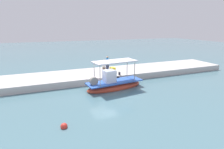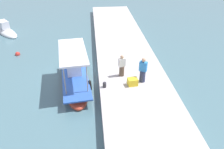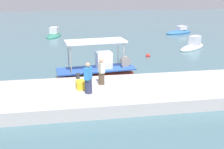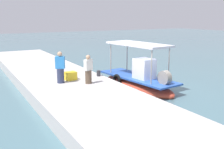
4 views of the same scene
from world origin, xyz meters
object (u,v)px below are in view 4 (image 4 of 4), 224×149
object	(u,v)px
main_fishing_boat	(138,81)
mooring_bollard	(99,73)
cargo_crate	(71,76)
fisherman_near_bollard	(88,71)
fisherman_by_crate	(60,69)

from	to	relation	value
main_fishing_boat	mooring_bollard	world-z (taller)	main_fishing_boat
mooring_bollard	cargo_crate	bearing A→B (deg)	-87.49
main_fishing_boat	cargo_crate	size ratio (longest dim) A/B	9.49
fisherman_near_bollard	cargo_crate	xyz separation A→B (m)	(-1.31, -0.57, -0.49)
fisherman_by_crate	fisherman_near_bollard	bearing A→B (deg)	55.41
fisherman_by_crate	cargo_crate	xyz separation A→B (m)	(-0.40, 0.74, -0.57)
main_fishing_boat	fisherman_near_bollard	size ratio (longest dim) A/B	3.75
main_fishing_boat	fisherman_by_crate	xyz separation A→B (m)	(-1.01, -4.68, 1.05)
main_fishing_boat	mooring_bollard	size ratio (longest dim) A/B	16.98
fisherman_by_crate	cargo_crate	world-z (taller)	fisherman_by_crate
main_fishing_boat	cargo_crate	world-z (taller)	main_fishing_boat
mooring_bollard	fisherman_near_bollard	bearing A→B (deg)	-43.83
fisherman_by_crate	mooring_bollard	distance (m)	2.77
fisherman_near_bollard	fisherman_by_crate	xyz separation A→B (m)	(-0.91, -1.32, 0.08)
fisherman_near_bollard	cargo_crate	world-z (taller)	fisherman_near_bollard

